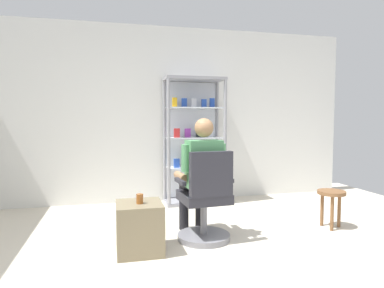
% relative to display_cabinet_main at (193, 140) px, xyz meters
% --- Properties ---
extents(back_wall, '(6.00, 0.10, 2.70)m').
position_rel_display_cabinet_main_xyz_m(back_wall, '(-0.40, 0.24, 0.39)').
color(back_wall, silver).
rests_on(back_wall, ground).
extents(display_cabinet_main, '(0.90, 0.45, 1.90)m').
position_rel_display_cabinet_main_xyz_m(display_cabinet_main, '(0.00, 0.00, 0.00)').
color(display_cabinet_main, gray).
rests_on(display_cabinet_main, ground).
extents(office_chair, '(0.58, 0.56, 0.96)m').
position_rel_display_cabinet_main_xyz_m(office_chair, '(-0.28, -1.71, -0.57)').
color(office_chair, slate).
rests_on(office_chair, ground).
extents(seated_shopkeeper, '(0.51, 0.59, 1.29)m').
position_rel_display_cabinet_main_xyz_m(seated_shopkeeper, '(-0.30, -1.54, -0.25)').
color(seated_shopkeeper, black).
rests_on(seated_shopkeeper, ground).
extents(storage_crate, '(0.43, 0.45, 0.48)m').
position_rel_display_cabinet_main_xyz_m(storage_crate, '(-0.98, -1.84, -0.72)').
color(storage_crate, '#72664C').
rests_on(storage_crate, ground).
extents(tea_glass, '(0.07, 0.07, 0.09)m').
position_rel_display_cabinet_main_xyz_m(tea_glass, '(-0.98, -1.86, -0.44)').
color(tea_glass, brown).
rests_on(tea_glass, storage_crate).
extents(wooden_stool, '(0.32, 0.32, 0.44)m').
position_rel_display_cabinet_main_xyz_m(wooden_stool, '(1.28, -1.62, -0.61)').
color(wooden_stool, brown).
rests_on(wooden_stool, ground).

